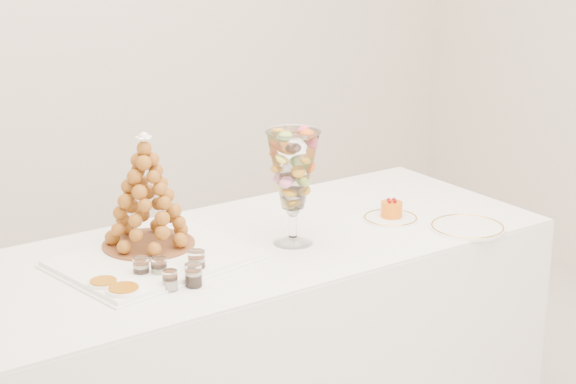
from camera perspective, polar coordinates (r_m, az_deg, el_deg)
buffet_table at (r=3.44m, az=-2.45°, el=-9.41°), size 2.17×0.95×0.81m
lace_tray at (r=3.14m, az=-7.87°, el=-3.94°), size 0.67×0.56×0.02m
macaron_vase at (r=3.20m, az=0.30°, el=1.22°), size 0.18×0.18×0.39m
cake_plate at (r=3.52m, az=6.09°, el=-1.58°), size 0.20×0.20×0.01m
spare_plate at (r=3.47m, az=10.58°, el=-2.09°), size 0.27×0.27×0.01m
verrine_a at (r=3.01m, az=-8.70°, el=-4.48°), size 0.06×0.06×0.07m
verrine_b at (r=3.00m, az=-7.65°, el=-4.48°), size 0.06×0.06×0.07m
verrine_c at (r=3.03m, az=-5.45°, el=-4.16°), size 0.06×0.06×0.07m
verrine_d at (r=2.92m, az=-7.00°, el=-5.21°), size 0.06×0.06×0.06m
verrine_e at (r=2.93m, az=-5.63°, el=-4.93°), size 0.06×0.06×0.07m
ramekin_back at (r=2.95m, az=-10.88°, el=-5.47°), size 0.09×0.09×0.03m
ramekin_front at (r=2.89m, az=-9.71°, el=-5.92°), size 0.10×0.10×0.03m
croquembouche at (r=3.18m, az=-8.40°, el=0.05°), size 0.31×0.31×0.39m
mousse_cake at (r=3.52m, az=6.16°, el=-1.01°), size 0.08×0.08×0.07m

